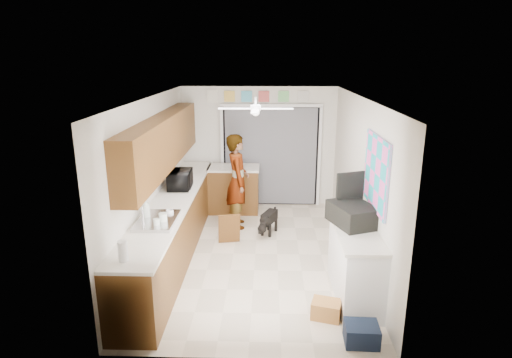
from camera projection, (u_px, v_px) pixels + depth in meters
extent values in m
plane|color=beige|center=(255.00, 254.00, 6.93)|extent=(5.00, 5.00, 0.00)
plane|color=white|center=(255.00, 98.00, 6.24)|extent=(5.00, 5.00, 0.00)
plane|color=silver|center=(259.00, 147.00, 8.99)|extent=(3.20, 0.00, 3.20)
plane|color=silver|center=(248.00, 251.00, 4.19)|extent=(3.20, 0.00, 3.20)
plane|color=silver|center=(152.00, 179.00, 6.63)|extent=(0.00, 5.00, 5.00)
plane|color=silver|center=(360.00, 181.00, 6.54)|extent=(0.00, 5.00, 5.00)
cube|color=brown|center=(174.00, 227.00, 6.84)|extent=(0.60, 4.80, 0.90)
cube|color=white|center=(173.00, 199.00, 6.71)|extent=(0.62, 4.80, 0.04)
cube|color=brown|center=(164.00, 142.00, 6.67)|extent=(0.32, 4.00, 0.80)
cube|color=silver|center=(157.00, 221.00, 5.74)|extent=(0.50, 0.76, 0.06)
cylinder|color=silver|center=(143.00, 214.00, 5.72)|extent=(0.03, 0.03, 0.22)
cube|color=brown|center=(234.00, 190.00, 8.74)|extent=(1.00, 0.60, 0.90)
cube|color=white|center=(234.00, 168.00, 8.61)|extent=(1.04, 0.64, 0.04)
cube|color=black|center=(271.00, 157.00, 9.01)|extent=(2.00, 0.06, 2.10)
cube|color=slate|center=(271.00, 157.00, 8.97)|extent=(1.90, 0.03, 2.05)
cube|color=white|center=(222.00, 157.00, 9.01)|extent=(0.06, 0.04, 2.10)
cube|color=white|center=(319.00, 157.00, 8.95)|extent=(0.06, 0.04, 2.10)
cube|color=white|center=(271.00, 106.00, 8.68)|extent=(2.10, 0.04, 0.06)
cube|color=#E7BD4D|center=(229.00, 96.00, 8.69)|extent=(0.22, 0.02, 0.22)
cube|color=#4FB6D4|center=(247.00, 96.00, 8.68)|extent=(0.22, 0.02, 0.22)
cube|color=#BE4947|center=(264.00, 96.00, 8.67)|extent=(0.22, 0.02, 0.22)
cube|color=#6EC16E|center=(284.00, 97.00, 8.66)|extent=(0.22, 0.02, 0.22)
cube|color=beige|center=(303.00, 97.00, 8.64)|extent=(0.22, 0.02, 0.22)
cube|color=silver|center=(212.00, 96.00, 8.70)|extent=(0.22, 0.02, 0.26)
cube|color=white|center=(355.00, 264.00, 5.62)|extent=(0.50, 1.40, 0.90)
cube|color=white|center=(357.00, 231.00, 5.49)|extent=(0.54, 1.44, 0.04)
cube|color=#FF5DBD|center=(376.00, 173.00, 5.47)|extent=(0.03, 1.15, 0.95)
cube|color=white|center=(256.00, 109.00, 6.48)|extent=(1.14, 1.14, 0.24)
imported|color=black|center=(180.00, 180.00, 7.18)|extent=(0.40, 0.56, 0.30)
imported|color=silver|center=(146.00, 209.00, 5.80)|extent=(0.12, 0.12, 0.31)
imported|color=white|center=(170.00, 213.00, 5.97)|extent=(0.14, 0.14, 0.09)
cylinder|color=silver|center=(163.00, 219.00, 5.65)|extent=(0.14, 0.14, 0.15)
cylinder|color=silver|center=(157.00, 223.00, 5.54)|extent=(0.09, 0.09, 0.12)
cylinder|color=white|center=(123.00, 251.00, 4.62)|extent=(0.12, 0.12, 0.23)
cube|color=black|center=(353.00, 214.00, 5.64)|extent=(0.68, 0.77, 0.27)
cube|color=yellow|center=(352.00, 222.00, 5.67)|extent=(0.62, 0.70, 0.02)
cube|color=black|center=(350.00, 190.00, 5.84)|extent=(0.40, 0.18, 0.50)
cube|color=#B17637|center=(326.00, 309.00, 5.22)|extent=(0.40, 0.34, 0.22)
cube|color=#152036|center=(361.00, 334.00, 4.75)|extent=(0.39, 0.33, 0.23)
cube|color=brown|center=(229.00, 229.00, 7.24)|extent=(0.39, 0.21, 0.54)
imported|color=white|center=(238.00, 181.00, 7.85)|extent=(0.51, 0.69, 1.75)
cube|color=black|center=(269.00, 221.00, 7.68)|extent=(0.46, 0.63, 0.46)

